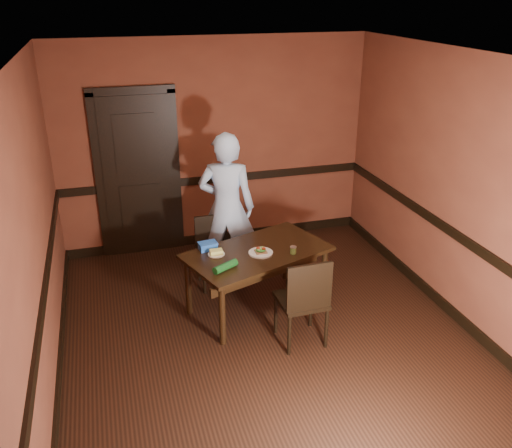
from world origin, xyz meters
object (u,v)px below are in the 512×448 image
cheese_saucer (216,253)px  chair_far (215,254)px  chair_near (301,298)px  person (227,207)px  food_tub (208,246)px  dining_table (257,280)px  sandwich_plate (261,252)px  sauce_jar (293,250)px

cheese_saucer → chair_far: bearing=80.4°
chair_near → person: bearing=-77.0°
food_tub → chair_near: bearing=-56.4°
dining_table → cheese_saucer: (-0.43, 0.03, 0.37)m
chair_far → cheese_saucer: chair_far is taller
chair_near → sandwich_plate: 0.69m
food_tub → sauce_jar: bearing=-28.8°
chair_near → sandwich_plate: chair_near is taller
sauce_jar → chair_far: bearing=131.1°
cheese_saucer → food_tub: size_ratio=0.84×
sauce_jar → cheese_saucer: bearing=166.2°
person → sandwich_plate: bearing=119.4°
food_tub → dining_table: bearing=-26.4°
dining_table → food_tub: bearing=141.1°
sauce_jar → sandwich_plate: bearing=164.7°
chair_far → chair_near: chair_near is taller
sauce_jar → dining_table: bearing=154.8°
chair_near → sauce_jar: 0.59m
chair_far → person: person is taller
food_tub → cheese_saucer: bearing=-74.9°
chair_far → sandwich_plate: 0.82m
dining_table → person: bearing=80.1°
dining_table → chair_far: chair_far is taller
dining_table → chair_far: (-0.33, 0.61, 0.06)m
dining_table → cheese_saucer: size_ratio=8.49×
chair_far → chair_near: 1.42m
dining_table → person: size_ratio=0.83×
chair_far → cheese_saucer: size_ratio=4.70×
sauce_jar → chair_near: bearing=-100.5°
chair_far → person: 0.55m
chair_far → sauce_jar: (0.67, -0.77, 0.32)m
dining_table → chair_near: (0.24, -0.68, 0.13)m
dining_table → chair_near: 0.74m
chair_near → dining_table: bearing=-71.8°
dining_table → sandwich_plate: size_ratio=5.83×
dining_table → cheese_saucer: bearing=156.5°
chair_near → person: 1.58m
person → food_tub: 0.73m
chair_far → sauce_jar: size_ratio=10.44×
chair_far → chair_near: size_ratio=0.86×
sandwich_plate → cheese_saucer: (-0.45, 0.10, 0.00)m
sandwich_plate → cheese_saucer: 0.46m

